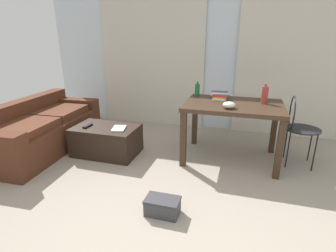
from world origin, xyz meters
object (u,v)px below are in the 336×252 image
object	(u,v)px
coffee_table	(107,140)
book_stack	(220,95)
couch	(41,130)
bottle_near	(197,90)
bottle_far	(265,95)
craft_table	(233,112)
magazine	(119,128)
shoebox	(162,206)
tv_remote_primary	(88,126)
bowl	(229,105)
wire_chair	(297,123)

from	to	relation	value
coffee_table	book_stack	world-z (taller)	book_stack
couch	bottle_near	bearing A→B (deg)	19.39
bottle_far	craft_table	bearing A→B (deg)	-162.25
coffee_table	craft_table	distance (m)	1.72
bottle_near	bottle_far	distance (m)	0.89
coffee_table	magazine	distance (m)	0.30
coffee_table	book_stack	distance (m)	1.64
bottle_far	shoebox	distance (m)	1.86
couch	bottle_far	world-z (taller)	bottle_far
tv_remote_primary	bowl	bearing A→B (deg)	5.84
bottle_far	magazine	bearing A→B (deg)	-165.13
bottle_near	tv_remote_primary	size ratio (longest dim) A/B	1.19
couch	book_stack	world-z (taller)	book_stack
wire_chair	bowl	xyz separation A→B (m)	(-0.81, -0.33, 0.25)
couch	bottle_far	bearing A→B (deg)	10.52
magazine	book_stack	bearing A→B (deg)	11.72
craft_table	wire_chair	world-z (taller)	wire_chair
coffee_table	craft_table	xyz separation A→B (m)	(1.63, 0.32, 0.45)
tv_remote_primary	magazine	distance (m)	0.45
couch	bottle_near	world-z (taller)	bottle_near
tv_remote_primary	magazine	world-z (taller)	tv_remote_primary
book_stack	magazine	size ratio (longest dim) A/B	1.26
coffee_table	craft_table	world-z (taller)	craft_table
wire_chair	book_stack	bearing A→B (deg)	171.90
couch	craft_table	bearing A→B (deg)	9.50
book_stack	magazine	bearing A→B (deg)	-154.57
book_stack	magazine	world-z (taller)	book_stack
bottle_near	magazine	size ratio (longest dim) A/B	0.89
bottle_far	book_stack	bearing A→B (deg)	169.11
bowl	magazine	xyz separation A→B (m)	(-1.37, -0.11, -0.39)
tv_remote_primary	couch	bearing A→B (deg)	-174.94
couch	magazine	world-z (taller)	couch
book_stack	shoebox	xyz separation A→B (m)	(-0.30, -1.57, -0.71)
coffee_table	wire_chair	size ratio (longest dim) A/B	0.98
wire_chair	bottle_far	size ratio (longest dim) A/B	3.62
wire_chair	tv_remote_primary	world-z (taller)	wire_chair
bottle_far	bowl	xyz separation A→B (m)	(-0.40, -0.36, -0.07)
craft_table	wire_chair	xyz separation A→B (m)	(0.77, 0.08, -0.10)
wire_chair	bottle_near	xyz separation A→B (m)	(-1.28, 0.21, 0.29)
bottle_far	couch	bearing A→B (deg)	-169.48
book_stack	shoebox	bearing A→B (deg)	-100.98
coffee_table	tv_remote_primary	distance (m)	0.32
coffee_table	bottle_near	xyz separation A→B (m)	(1.11, 0.62, 0.64)
wire_chair	tv_remote_primary	bearing A→B (deg)	-169.82
coffee_table	bowl	xyz separation A→B (m)	(1.59, 0.07, 0.59)
bowl	magazine	size ratio (longest dim) A/B	0.66
bottle_near	tv_remote_primary	distance (m)	1.57
book_stack	tv_remote_primary	distance (m)	1.81
couch	coffee_table	bearing A→B (deg)	6.90
coffee_table	bowl	bearing A→B (deg)	2.56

